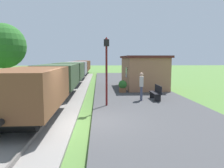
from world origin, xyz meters
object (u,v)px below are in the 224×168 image
Objects in this scene: station_hut at (143,72)px; tree_trackside_far at (3,46)px; bench_near_hut at (156,92)px; lamp_post_near at (106,59)px; freight_train at (74,71)px; potted_planter at (123,86)px; person_waiting at (141,85)px.

station_hut is 12.95m from tree_trackside_far.
bench_near_hut is 0.41× the size of lamp_post_near.
bench_near_hut is (6.48, -12.61, -0.68)m from freight_train.
bench_near_hut is (-0.32, -5.71, -0.93)m from station_hut.
station_hut reaches higher than potted_planter.
lamp_post_near reaches higher than bench_near_hut.
station_hut is at bearing -45.44° from freight_train.
person_waiting is (-0.97, -0.16, 0.46)m from bench_near_hut.
tree_trackside_far reaches higher than station_hut.
lamp_post_near is 12.92m from tree_trackside_far.
bench_near_hut is 1.09m from person_waiting.
tree_trackside_far is (-5.81, -5.03, 2.54)m from freight_train.
person_waiting reaches higher than potted_planter.
potted_planter is 0.25× the size of lamp_post_near.
station_hut is at bearing -91.39° from person_waiting.
tree_trackside_far is at bearing 135.26° from lamp_post_near.
station_hut is 3.87× the size of bench_near_hut.
potted_planter is (-0.78, 3.28, -0.46)m from person_waiting.
tree_trackside_far is (-11.31, 7.74, 2.76)m from person_waiting.
station_hut is at bearing 86.75° from bench_near_hut.
freight_train is at bearing 134.56° from station_hut.
lamp_post_near reaches higher than freight_train.
potted_planter is at bearing -65.51° from person_waiting.
freight_train is 9.69m from station_hut.
station_hut is at bearing -8.46° from tree_trackside_far.
freight_train is at bearing 116.47° from potted_planter.
person_waiting is 13.98m from tree_trackside_far.
station_hut is 3.39× the size of person_waiting.
station_hut reaches higher than person_waiting.
potted_planter is at bearing -63.53° from freight_train.
potted_planter is (-1.75, 3.13, 0.00)m from bench_near_hut.
station_hut is 6.33× the size of potted_planter.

